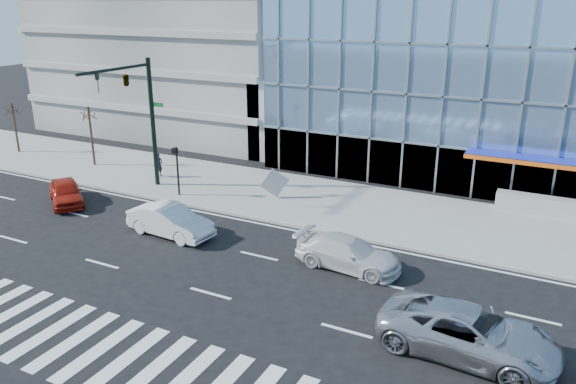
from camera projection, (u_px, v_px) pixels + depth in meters
name	position (u px, v px, depth m)	size (l,w,h in m)	color
ground	(259.00, 256.00, 26.46)	(160.00, 160.00, 0.00)	black
sidewalk	(327.00, 203.00, 33.16)	(120.00, 8.00, 0.15)	gray
parking_garage	(212.00, 15.00, 53.67)	(24.00, 24.00, 20.00)	gray
ramp_block	(308.00, 115.00, 43.20)	(6.00, 8.00, 6.00)	gray
traffic_signal	(134.00, 94.00, 33.02)	(1.14, 5.74, 8.00)	black
ped_signal_post	(177.00, 164.00, 33.58)	(0.30, 0.33, 3.00)	black
street_tree_near	(89.00, 115.00, 39.29)	(1.10, 1.10, 4.23)	#332319
street_tree_far	(12.00, 110.00, 42.84)	(1.10, 1.10, 3.87)	#332319
silver_suv	(469.00, 333.00, 18.92)	(2.77, 6.01, 1.67)	silver
white_suv	(348.00, 253.00, 25.12)	(1.98, 4.87, 1.41)	silver
white_sedan	(170.00, 221.00, 28.56)	(1.65, 4.73, 1.56)	silver
red_sedan	(66.00, 192.00, 32.97)	(1.69, 4.20, 1.43)	#9E180C
pedestrian	(159.00, 165.00, 37.49)	(0.59, 0.39, 1.62)	black
tilted_panel	(275.00, 183.00, 33.53)	(1.30, 0.06, 1.30)	#AAAAAA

